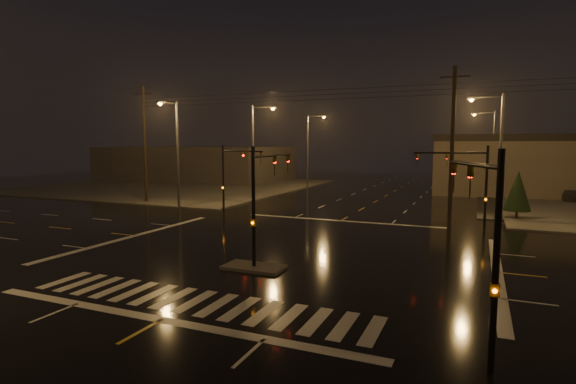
% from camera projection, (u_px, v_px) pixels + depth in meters
% --- Properties ---
extents(ground, '(140.00, 140.00, 0.00)m').
position_uv_depth(ground, '(286.00, 251.00, 25.72)').
color(ground, black).
rests_on(ground, ground).
extents(sidewalk_nw, '(36.00, 36.00, 0.12)m').
position_uv_depth(sidewalk_nw, '(178.00, 186.00, 64.85)').
color(sidewalk_nw, '#44423D').
rests_on(sidewalk_nw, ground).
extents(median_island, '(3.00, 1.60, 0.15)m').
position_uv_depth(median_island, '(254.00, 267.00, 22.06)').
color(median_island, '#44423D').
rests_on(median_island, ground).
extents(crosswalk, '(15.00, 2.60, 0.01)m').
position_uv_depth(crosswalk, '(195.00, 301.00, 17.49)').
color(crosswalk, beige).
rests_on(crosswalk, ground).
extents(stop_bar_near, '(16.00, 0.50, 0.01)m').
position_uv_depth(stop_bar_near, '(162.00, 320.00, 15.66)').
color(stop_bar_near, beige).
rests_on(stop_bar_near, ground).
extents(stop_bar_far, '(16.00, 0.50, 0.01)m').
position_uv_depth(stop_bar_far, '(341.00, 221.00, 35.79)').
color(stop_bar_far, beige).
rests_on(stop_bar_far, ground).
extents(commercial_block, '(30.00, 18.00, 5.60)m').
position_uv_depth(commercial_block, '(196.00, 163.00, 77.48)').
color(commercial_block, '#3C3635').
rests_on(commercial_block, ground).
extents(signal_mast_median, '(0.25, 4.59, 6.00)m').
position_uv_depth(signal_mast_median, '(262.00, 191.00, 22.51)').
color(signal_mast_median, black).
rests_on(signal_mast_median, ground).
extents(signal_mast_ne, '(4.84, 1.86, 6.00)m').
position_uv_depth(signal_mast_ne, '(471.00, 178.00, 30.89)').
color(signal_mast_ne, black).
rests_on(signal_mast_ne, ground).
extents(signal_mast_nw, '(4.84, 1.86, 6.00)m').
position_uv_depth(signal_mast_nw, '(231.00, 171.00, 38.29)').
color(signal_mast_nw, black).
rests_on(signal_mast_nw, ground).
extents(signal_mast_se, '(1.55, 3.87, 6.00)m').
position_uv_depth(signal_mast_se, '(486.00, 231.00, 12.42)').
color(signal_mast_se, black).
rests_on(signal_mast_se, ground).
extents(streetlight_1, '(2.77, 0.32, 10.00)m').
position_uv_depth(streetlight_1, '(255.00, 147.00, 45.93)').
color(streetlight_1, '#38383A').
rests_on(streetlight_1, ground).
extents(streetlight_2, '(2.77, 0.32, 10.00)m').
position_uv_depth(streetlight_2, '(310.00, 146.00, 60.56)').
color(streetlight_2, '#38383A').
rests_on(streetlight_2, ground).
extents(streetlight_3, '(2.77, 0.32, 10.00)m').
position_uv_depth(streetlight_3, '(496.00, 148.00, 35.38)').
color(streetlight_3, '#38383A').
rests_on(streetlight_3, ground).
extents(streetlight_4, '(2.77, 0.32, 10.00)m').
position_uv_depth(streetlight_4, '(491.00, 146.00, 53.67)').
color(streetlight_4, '#38383A').
rests_on(streetlight_4, ground).
extents(streetlight_5, '(0.32, 2.77, 10.00)m').
position_uv_depth(streetlight_5, '(175.00, 147.00, 41.57)').
color(streetlight_5, '#38383A').
rests_on(streetlight_5, ground).
extents(utility_pole_0, '(2.20, 0.32, 12.00)m').
position_uv_depth(utility_pole_0, '(145.00, 144.00, 46.45)').
color(utility_pole_0, black).
rests_on(utility_pole_0, ground).
extents(utility_pole_1, '(2.20, 0.32, 12.00)m').
position_uv_depth(utility_pole_1, '(452.00, 144.00, 34.75)').
color(utility_pole_1, black).
rests_on(utility_pole_1, ground).
extents(conifer_0, '(2.11, 2.11, 4.00)m').
position_uv_depth(conifer_0, '(518.00, 190.00, 36.37)').
color(conifer_0, black).
rests_on(conifer_0, ground).
extents(car_parked, '(1.85, 4.08, 1.36)m').
position_uv_depth(car_parked, '(570.00, 195.00, 47.49)').
color(car_parked, black).
rests_on(car_parked, ground).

